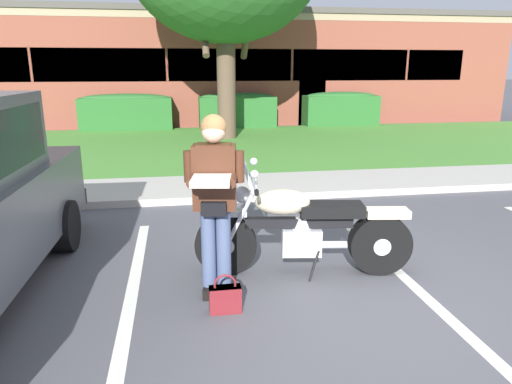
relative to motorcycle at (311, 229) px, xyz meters
name	(u,v)px	position (x,y,z in m)	size (l,w,h in m)	color
ground_plane	(356,298)	(0.28, -0.61, -0.49)	(140.00, 140.00, 0.00)	#4C4C51
curb_strip	(280,196)	(0.28, 2.81, -0.43)	(60.00, 0.20, 0.12)	#ADA89E
concrete_walk	(270,184)	(0.28, 3.66, -0.45)	(60.00, 1.50, 0.08)	#ADA89E
grass_lawn	(239,145)	(0.28, 8.14, -0.46)	(60.00, 7.47, 0.06)	#478433
stall_stripe_0	(130,305)	(-1.81, -0.41, -0.49)	(0.12, 4.40, 0.01)	silver
stall_stripe_1	(411,283)	(0.93, -0.41, -0.49)	(0.12, 4.40, 0.01)	silver
motorcycle	(311,229)	(0.00, 0.00, 0.00)	(2.24, 0.82, 1.26)	black
rider_person	(215,193)	(-1.01, -0.35, 0.52)	(0.53, 0.62, 1.70)	black
handbag	(225,297)	(-0.96, -0.66, -0.34)	(0.28, 0.13, 0.36)	maroon
hedge_left	(126,111)	(-3.06, 11.90, 0.16)	(3.02, 0.90, 1.24)	#286028
hedge_center_left	(237,110)	(0.71, 11.90, 0.16)	(2.65, 0.90, 1.24)	#286028
hedge_center_right	(341,108)	(4.47, 11.90, 0.16)	(2.67, 0.90, 1.24)	#286028
brick_building	(170,68)	(-1.65, 18.07, 1.58)	(26.21, 11.45, 4.13)	brown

